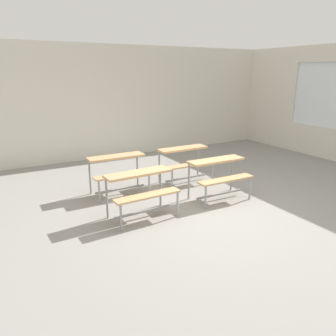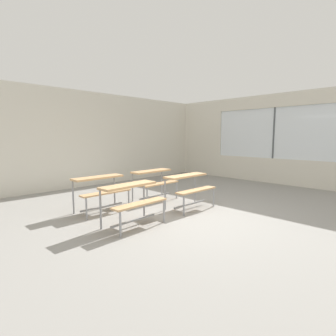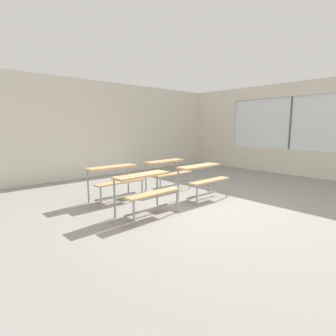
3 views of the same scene
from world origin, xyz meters
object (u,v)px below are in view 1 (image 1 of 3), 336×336
(desk_bench_r0c0, at_px, (141,184))
(desk_bench_r1c0, at_px, (119,166))
(desk_bench_r0c1, at_px, (219,170))
(desk_bench_r1c1, at_px, (185,157))

(desk_bench_r0c0, relative_size, desk_bench_r1c0, 1.02)
(desk_bench_r0c1, height_order, desk_bench_r1c0, same)
(desk_bench_r0c1, xyz_separation_m, desk_bench_r1c0, (-1.52, 1.16, 0.00))
(desk_bench_r0c0, bearing_deg, desk_bench_r1c0, 84.16)
(desk_bench_r1c1, bearing_deg, desk_bench_r1c0, 178.39)
(desk_bench_r0c1, distance_m, desk_bench_r1c0, 1.91)
(desk_bench_r1c1, bearing_deg, desk_bench_r0c1, -89.19)
(desk_bench_r0c1, xyz_separation_m, desk_bench_r1c1, (-0.02, 1.13, 0.00))
(desk_bench_r0c0, distance_m, desk_bench_r1c0, 1.19)
(desk_bench_r0c1, bearing_deg, desk_bench_r0c0, -178.07)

